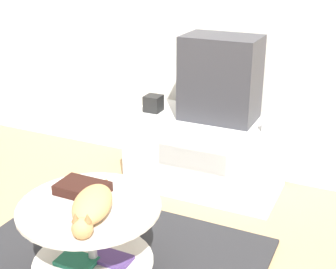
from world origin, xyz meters
TOP-DOWN VIEW (x-y plane):
  - tv_stand at (0.13, 1.25)m, footprint 1.03×0.51m
  - tv at (0.21, 1.27)m, footprint 0.48×0.32m
  - speaker at (-0.24, 1.22)m, footprint 0.11×0.11m
  - mug at (0.57, 1.17)m, footprint 0.08×0.08m
  - coffee_table at (-0.00, 0.06)m, footprint 0.68×0.68m
  - dvd_box at (-0.09, 0.15)m, footprint 0.25×0.17m
  - cat at (0.07, -0.01)m, footprint 0.27×0.50m

SIDE VIEW (x-z plane):
  - tv_stand at x=0.13m, z-range 0.00..0.52m
  - coffee_table at x=0.00m, z-range 0.07..0.50m
  - dvd_box at x=-0.09m, z-range 0.44..0.50m
  - cat at x=0.07m, z-range 0.44..0.56m
  - mug at x=0.57m, z-range 0.52..0.59m
  - speaker at x=-0.24m, z-range 0.52..0.63m
  - tv at x=0.21m, z-range 0.52..1.06m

